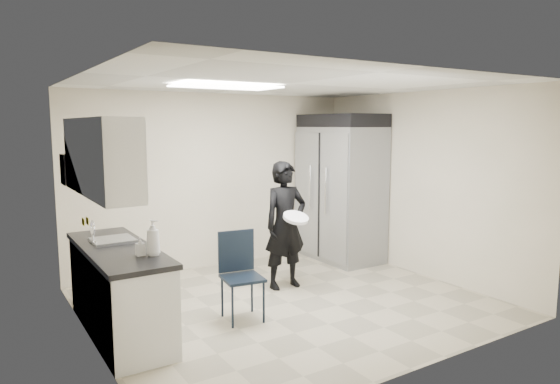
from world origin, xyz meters
TOP-DOWN VIEW (x-y plane):
  - floor at (0.00, 0.00)m, footprint 4.50×4.50m
  - ceiling at (0.00, 0.00)m, footprint 4.50×4.50m
  - back_wall at (0.00, 2.00)m, footprint 4.50×0.00m
  - left_wall at (-2.25, 0.00)m, footprint 0.00×4.00m
  - right_wall at (2.25, 0.00)m, footprint 0.00×4.00m
  - ceiling_panel at (-0.60, 0.40)m, footprint 1.20×0.60m
  - lower_counter at (-1.95, 0.20)m, footprint 0.60×1.90m
  - countertop at (-1.95, 0.20)m, footprint 0.64×1.95m
  - sink at (-1.93, 0.45)m, footprint 0.42×0.40m
  - faucet at (-2.13, 0.45)m, footprint 0.02×0.02m
  - upper_cabinets at (-2.08, 0.20)m, footprint 0.35×1.80m
  - towel_dispenser at (-2.14, 1.35)m, footprint 0.22×0.30m
  - notice_sticker_left at (-2.24, 0.10)m, footprint 0.00×0.12m
  - notice_sticker_right at (-2.24, 0.30)m, footprint 0.00×0.12m
  - commercial_fridge at (1.83, 1.27)m, footprint 0.80×1.35m
  - fridge_compressor at (1.83, 1.27)m, footprint 0.80×1.35m
  - folding_chair at (-0.72, -0.17)m, footprint 0.47×0.47m
  - man_tuxedo at (0.29, 0.53)m, footprint 0.62×0.42m
  - bucket_lid at (0.29, 0.28)m, footprint 0.33×0.33m
  - soap_bottle_a at (-1.75, -0.33)m, footprint 0.18×0.18m
  - soap_bottle_b at (-1.85, -0.27)m, footprint 0.08×0.09m

SIDE VIEW (x-z plane):
  - floor at x=0.00m, z-range 0.00..0.00m
  - lower_counter at x=-1.95m, z-range 0.00..0.86m
  - folding_chair at x=-0.72m, z-range 0.00..0.94m
  - man_tuxedo at x=0.29m, z-range 0.00..1.67m
  - sink at x=-1.93m, z-range 0.80..0.94m
  - countertop at x=-1.95m, z-range 0.86..0.91m
  - bucket_lid at x=0.29m, z-range 0.95..0.99m
  - soap_bottle_b at x=-1.85m, z-range 0.91..1.09m
  - faucet at x=-2.13m, z-range 0.90..1.14m
  - commercial_fridge at x=1.83m, z-range 0.00..2.10m
  - soap_bottle_a at x=-1.75m, z-range 0.91..1.25m
  - notice_sticker_right at x=-2.24m, z-range 1.15..1.21m
  - notice_sticker_left at x=-2.24m, z-range 1.19..1.25m
  - back_wall at x=0.00m, z-range -0.95..3.55m
  - left_wall at x=-2.25m, z-range -0.70..3.30m
  - right_wall at x=2.25m, z-range -0.70..3.30m
  - towel_dispenser at x=-2.14m, z-range 1.45..1.80m
  - upper_cabinets at x=-2.08m, z-range 1.45..2.20m
  - fridge_compressor at x=1.83m, z-range 2.10..2.30m
  - ceiling_panel at x=-0.60m, z-range 2.56..2.58m
  - ceiling at x=0.00m, z-range 2.60..2.60m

